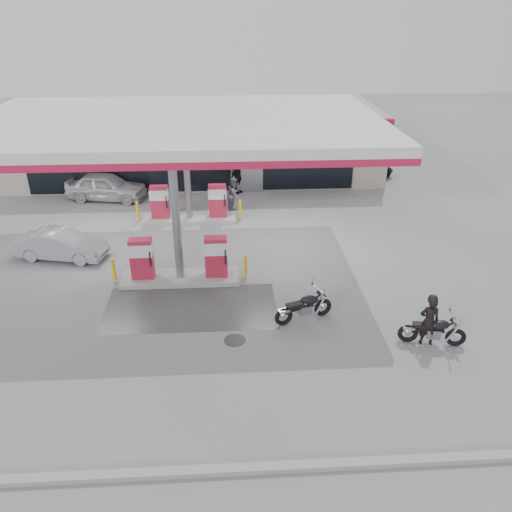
{
  "coord_description": "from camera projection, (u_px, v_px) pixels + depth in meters",
  "views": [
    {
      "loc": [
        1.9,
        -14.94,
        9.59
      ],
      "look_at": [
        2.89,
        1.52,
        1.2
      ],
      "focal_mm": 35.0,
      "sensor_mm": 36.0,
      "label": 1
    }
  ],
  "objects": [
    {
      "name": "attendant",
      "position": [
        234.0,
        195.0,
        25.26
      ],
      "size": [
        0.92,
        1.04,
        1.81
      ],
      "primitive_type": "imported",
      "rotation": [
        0.0,
        0.0,
        1.27
      ],
      "color": "slate",
      "rests_on": "ground"
    },
    {
      "name": "main_motorcycle",
      "position": [
        433.0,
        331.0,
        15.5
      ],
      "size": [
        2.06,
        0.88,
        1.07
      ],
      "rotation": [
        0.0,
        0.0,
        -0.2
      ],
      "color": "black",
      "rests_on": "ground"
    },
    {
      "name": "parked_motorcycle",
      "position": [
        305.0,
        308.0,
        16.68
      ],
      "size": [
        2.06,
        0.99,
        1.09
      ],
      "rotation": [
        0.0,
        0.0,
        0.34
      ],
      "color": "black",
      "rests_on": "ground"
    },
    {
      "name": "pump_island_far",
      "position": [
        189.0,
        207.0,
        24.34
      ],
      "size": [
        5.14,
        1.3,
        1.78
      ],
      "color": "#9E9E99",
      "rests_on": "ground"
    },
    {
      "name": "biker_main",
      "position": [
        429.0,
        321.0,
        15.36
      ],
      "size": [
        0.65,
        0.47,
        1.67
      ],
      "primitive_type": "imported",
      "rotation": [
        0.0,
        0.0,
        3.03
      ],
      "color": "black",
      "rests_on": "ground"
    },
    {
      "name": "wet_patch",
      "position": [
        191.0,
        308.0,
        17.57
      ],
      "size": [
        6.0,
        3.0,
        0.0
      ],
      "primitive_type": "cube",
      "color": "#4C4C4F",
      "rests_on": "ground"
    },
    {
      "name": "ground",
      "position": [
        177.0,
        308.0,
        17.54
      ],
      "size": [
        90.0,
        90.0,
        0.0
      ],
      "primitive_type": "plane",
      "color": "gray",
      "rests_on": "ground"
    },
    {
      "name": "canopy",
      "position": [
        177.0,
        126.0,
        19.6
      ],
      "size": [
        16.0,
        10.02,
        5.51
      ],
      "color": "silver",
      "rests_on": "ground"
    },
    {
      "name": "kerb",
      "position": [
        151.0,
        474.0,
        11.28
      ],
      "size": [
        28.0,
        0.25,
        0.15
      ],
      "primitive_type": "cube",
      "color": "gray",
      "rests_on": "ground"
    },
    {
      "name": "hatchback_silver",
      "position": [
        62.0,
        245.0,
        20.73
      ],
      "size": [
        3.86,
        2.01,
        1.21
      ],
      "primitive_type": "imported",
      "rotation": [
        0.0,
        0.0,
        1.36
      ],
      "color": "#9C9EA4",
      "rests_on": "ground"
    },
    {
      "name": "pump_island_near",
      "position": [
        180.0,
        264.0,
        19.0
      ],
      "size": [
        5.14,
        1.3,
        1.78
      ],
      "color": "#9E9E99",
      "rests_on": "ground"
    },
    {
      "name": "sedan_white",
      "position": [
        106.0,
        186.0,
        26.93
      ],
      "size": [
        4.54,
        2.5,
        1.46
      ],
      "primitive_type": "imported",
      "rotation": [
        0.0,
        0.0,
        1.38
      ],
      "color": "silver",
      "rests_on": "ground"
    },
    {
      "name": "drain_cover",
      "position": [
        235.0,
        340.0,
        15.87
      ],
      "size": [
        0.7,
        0.7,
        0.01
      ],
      "primitive_type": "cylinder",
      "color": "#38383A",
      "rests_on": "ground"
    },
    {
      "name": "parked_car_right",
      "position": [
        360.0,
        169.0,
        30.27
      ],
      "size": [
        4.6,
        3.36,
        1.16
      ],
      "primitive_type": "imported",
      "rotation": [
        0.0,
        0.0,
        1.96
      ],
      "color": "black",
      "rests_on": "ground"
    },
    {
      "name": "biker_walking",
      "position": [
        238.0,
        178.0,
        27.77
      ],
      "size": [
        1.05,
        1.03,
        1.77
      ],
      "primitive_type": "imported",
      "rotation": [
        0.0,
        0.0,
        0.75
      ],
      "color": "black",
      "rests_on": "ground"
    },
    {
      "name": "store_building",
      "position": [
        195.0,
        140.0,
        30.81
      ],
      "size": [
        22.0,
        8.22,
        4.0
      ],
      "color": "#B2A995",
      "rests_on": "ground"
    },
    {
      "name": "parked_car_left",
      "position": [
        119.0,
        172.0,
        29.47
      ],
      "size": [
        4.66,
        2.85,
        1.26
      ],
      "primitive_type": "imported",
      "rotation": [
        0.0,
        0.0,
        1.84
      ],
      "color": "navy",
      "rests_on": "ground"
    }
  ]
}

